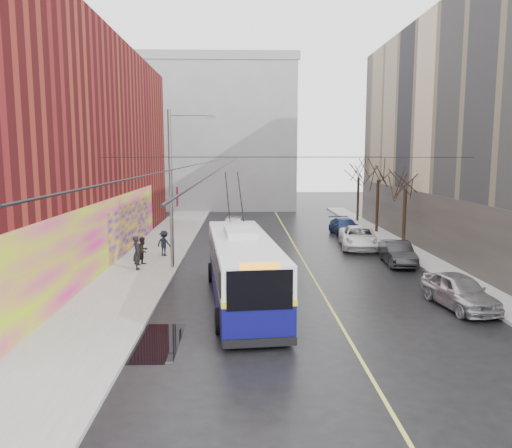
{
  "coord_description": "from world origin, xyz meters",
  "views": [
    {
      "loc": [
        -2.29,
        -18.13,
        6.52
      ],
      "look_at": [
        -1.62,
        6.07,
        3.16
      ],
      "focal_mm": 35.0,
      "sensor_mm": 36.0,
      "label": 1
    }
  ],
  "objects_px": {
    "parked_car_c": "(359,237)",
    "pedestrian_b": "(143,251)",
    "streetlight_pole": "(174,185)",
    "trolleybus": "(242,268)",
    "parked_car_a": "(459,291)",
    "pedestrian_c": "(164,243)",
    "parked_car_d": "(345,227)",
    "tree_near": "(406,177)",
    "tree_far": "(359,169)",
    "tree_mid": "(378,170)",
    "following_car": "(233,226)",
    "pedestrian_a": "(137,253)",
    "parked_car_b": "(397,253)"
  },
  "relations": [
    {
      "from": "streetlight_pole",
      "to": "trolleybus",
      "type": "height_order",
      "value": "streetlight_pole"
    },
    {
      "from": "tree_far",
      "to": "trolleybus",
      "type": "relative_size",
      "value": 0.55
    },
    {
      "from": "tree_mid",
      "to": "parked_car_d",
      "type": "xyz_separation_m",
      "value": [
        -2.91,
        -1.15,
        -4.57
      ]
    },
    {
      "from": "parked_car_d",
      "to": "pedestrian_b",
      "type": "bearing_deg",
      "value": -145.44
    },
    {
      "from": "tree_far",
      "to": "trolleybus",
      "type": "distance_m",
      "value": 29.02
    },
    {
      "from": "pedestrian_a",
      "to": "pedestrian_c",
      "type": "relative_size",
      "value": 1.18
    },
    {
      "from": "tree_near",
      "to": "parked_car_a",
      "type": "relative_size",
      "value": 1.48
    },
    {
      "from": "trolleybus",
      "to": "pedestrian_a",
      "type": "bearing_deg",
      "value": 129.5
    },
    {
      "from": "parked_car_c",
      "to": "following_car",
      "type": "xyz_separation_m",
      "value": [
        -8.91,
        5.68,
        0.07
      ]
    },
    {
      "from": "tree_mid",
      "to": "tree_far",
      "type": "xyz_separation_m",
      "value": [
        0.0,
        7.0,
        -0.11
      ]
    },
    {
      "from": "tree_far",
      "to": "pedestrian_c",
      "type": "bearing_deg",
      "value": -134.1
    },
    {
      "from": "parked_car_c",
      "to": "pedestrian_b",
      "type": "distance_m",
      "value": 15.09
    },
    {
      "from": "tree_mid",
      "to": "pedestrian_a",
      "type": "height_order",
      "value": "tree_mid"
    },
    {
      "from": "parked_car_b",
      "to": "pedestrian_c",
      "type": "height_order",
      "value": "pedestrian_c"
    },
    {
      "from": "following_car",
      "to": "pedestrian_c",
      "type": "distance_m",
      "value": 9.71
    },
    {
      "from": "tree_near",
      "to": "parked_car_d",
      "type": "height_order",
      "value": "tree_near"
    },
    {
      "from": "parked_car_c",
      "to": "streetlight_pole",
      "type": "bearing_deg",
      "value": -145.61
    },
    {
      "from": "tree_far",
      "to": "tree_mid",
      "type": "bearing_deg",
      "value": -90.0
    },
    {
      "from": "parked_car_b",
      "to": "pedestrian_b",
      "type": "height_order",
      "value": "pedestrian_b"
    },
    {
      "from": "trolleybus",
      "to": "following_car",
      "type": "distance_m",
      "value": 18.46
    },
    {
      "from": "streetlight_pole",
      "to": "pedestrian_b",
      "type": "xyz_separation_m",
      "value": [
        -1.96,
        0.64,
        -3.88
      ]
    },
    {
      "from": "parked_car_d",
      "to": "following_car",
      "type": "xyz_separation_m",
      "value": [
        -9.1,
        0.09,
        0.14
      ]
    },
    {
      "from": "streetlight_pole",
      "to": "trolleybus",
      "type": "xyz_separation_m",
      "value": [
        3.85,
        -6.49,
        -3.29
      ]
    },
    {
      "from": "tree_near",
      "to": "tree_far",
      "type": "relative_size",
      "value": 0.97
    },
    {
      "from": "tree_far",
      "to": "trolleybus",
      "type": "height_order",
      "value": "tree_far"
    },
    {
      "from": "tree_near",
      "to": "tree_far",
      "type": "xyz_separation_m",
      "value": [
        0.0,
        14.0,
        0.17
      ]
    },
    {
      "from": "parked_car_b",
      "to": "parked_car_d",
      "type": "xyz_separation_m",
      "value": [
        -0.9,
        10.94,
        -0.01
      ]
    },
    {
      "from": "tree_near",
      "to": "pedestrian_a",
      "type": "relative_size",
      "value": 3.37
    },
    {
      "from": "tree_far",
      "to": "following_car",
      "type": "bearing_deg",
      "value": -146.12
    },
    {
      "from": "following_car",
      "to": "pedestrian_c",
      "type": "relative_size",
      "value": 3.0
    },
    {
      "from": "tree_far",
      "to": "parked_car_c",
      "type": "height_order",
      "value": "tree_far"
    },
    {
      "from": "parked_car_a",
      "to": "pedestrian_b",
      "type": "xyz_separation_m",
      "value": [
        -15.09,
        8.28,
        0.23
      ]
    },
    {
      "from": "streetlight_pole",
      "to": "tree_near",
      "type": "height_order",
      "value": "streetlight_pole"
    },
    {
      "from": "parked_car_c",
      "to": "pedestrian_b",
      "type": "relative_size",
      "value": 3.33
    },
    {
      "from": "tree_near",
      "to": "parked_car_c",
      "type": "relative_size",
      "value": 1.17
    },
    {
      "from": "pedestrian_a",
      "to": "pedestrian_b",
      "type": "bearing_deg",
      "value": -14.8
    },
    {
      "from": "tree_mid",
      "to": "pedestrian_a",
      "type": "relative_size",
      "value": 3.52
    },
    {
      "from": "tree_near",
      "to": "pedestrian_b",
      "type": "xyz_separation_m",
      "value": [
        -17.09,
        -5.36,
        -4.01
      ]
    },
    {
      "from": "tree_far",
      "to": "pedestrian_a",
      "type": "distance_m",
      "value": 27.15
    },
    {
      "from": "following_car",
      "to": "pedestrian_c",
      "type": "bearing_deg",
      "value": -110.96
    },
    {
      "from": "streetlight_pole",
      "to": "parked_car_d",
      "type": "height_order",
      "value": "streetlight_pole"
    },
    {
      "from": "parked_car_b",
      "to": "parked_car_c",
      "type": "distance_m",
      "value": 5.45
    },
    {
      "from": "pedestrian_c",
      "to": "tree_far",
      "type": "bearing_deg",
      "value": -107.9
    },
    {
      "from": "tree_far",
      "to": "parked_car_c",
      "type": "bearing_deg",
      "value": -102.67
    },
    {
      "from": "following_car",
      "to": "tree_far",
      "type": "bearing_deg",
      "value": 38.94
    },
    {
      "from": "parked_car_d",
      "to": "following_car",
      "type": "bearing_deg",
      "value": 175.7
    },
    {
      "from": "parked_car_c",
      "to": "tree_mid",
      "type": "bearing_deg",
      "value": 72.31
    },
    {
      "from": "parked_car_a",
      "to": "pedestrian_c",
      "type": "relative_size",
      "value": 2.69
    },
    {
      "from": "tree_near",
      "to": "streetlight_pole",
      "type": "bearing_deg",
      "value": -158.38
    },
    {
      "from": "parked_car_a",
      "to": "parked_car_d",
      "type": "height_order",
      "value": "parked_car_a"
    }
  ]
}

